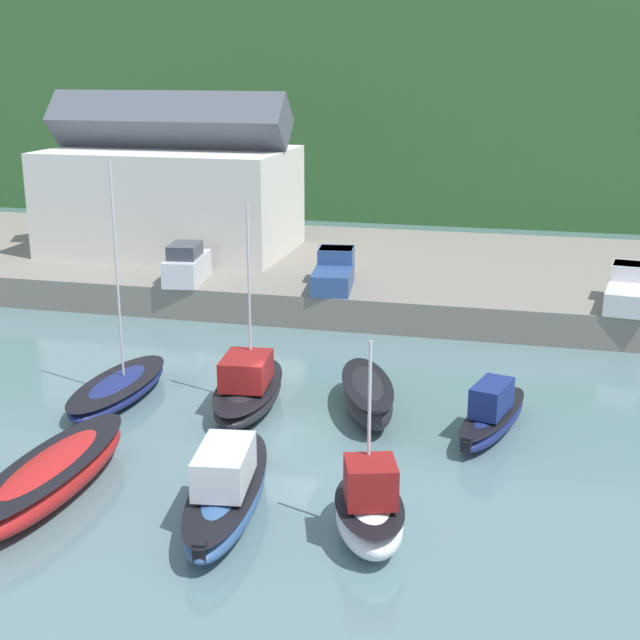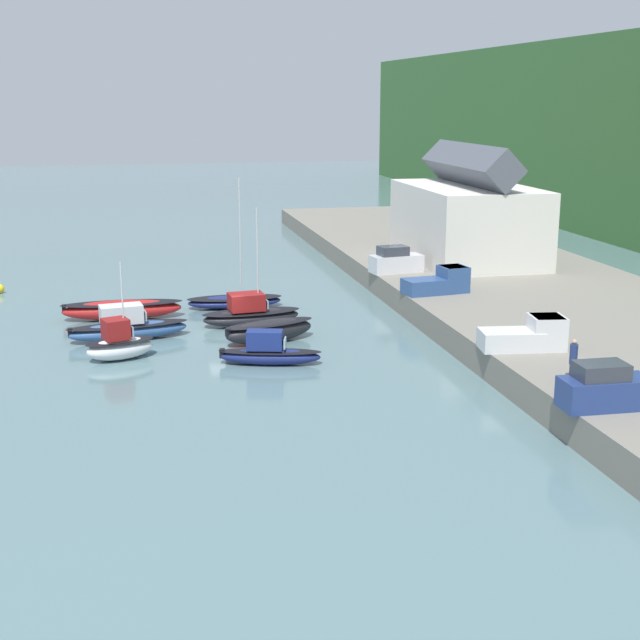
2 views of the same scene
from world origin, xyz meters
TOP-DOWN VIEW (x-y plane):
  - ground_plane at (0.00, 0.00)m, footprint 320.00×320.00m
  - quay_promenade at (0.00, 23.24)m, footprint 106.33×20.37m
  - harbor_clubhouse at (-13.89, 22.61)m, footprint 15.30×9.50m
  - moored_boat_0 at (-7.47, 1.42)m, footprint 2.60×7.29m
  - moored_boat_1 at (-1.95, 1.87)m, footprint 3.18×7.24m
  - moored_boat_2 at (2.83, 2.43)m, footprint 3.79×6.61m
  - moored_boat_3 at (7.79, 1.61)m, footprint 3.05×6.40m
  - moored_boat_4 at (-5.65, -6.98)m, footprint 2.48×8.70m
  - moored_boat_5 at (0.22, -6.67)m, footprint 3.18×8.19m
  - moored_boat_6 at (4.77, -7.14)m, footprint 3.20×4.63m
  - parked_car_0 at (-9.84, 14.90)m, footprint 2.36×4.41m
  - parked_car_1 at (23.47, 14.69)m, footprint 1.91×4.24m
  - pickup_truck_0 at (13.61, 15.63)m, footprint 2.58×4.95m
  - pickup_truck_1 at (-1.63, 15.83)m, footprint 2.54×4.93m
  - person_on_quay at (19.43, 15.23)m, footprint 0.40×0.40m
  - mooring_buoy_0 at (-16.67, -16.76)m, footprint 0.74×0.74m

SIDE VIEW (x-z plane):
  - ground_plane at x=0.00m, z-range 0.00..0.00m
  - mooring_buoy_0 at x=-16.67m, z-range 0.00..0.74m
  - moored_boat_0 at x=-7.47m, z-range -4.40..5.43m
  - moored_boat_4 at x=-5.65m, z-range 0.04..1.41m
  - moored_boat_3 at x=7.79m, z-range -0.31..1.78m
  - moored_boat_2 at x=2.83m, z-range 0.04..1.53m
  - moored_boat_1 at x=-1.95m, z-range -3.29..4.94m
  - moored_boat_5 at x=0.22m, z-range -0.33..2.04m
  - quay_promenade at x=0.00m, z-range 0.00..1.74m
  - moored_boat_6 at x=4.77m, z-range -2.07..3.96m
  - pickup_truck_0 at x=13.61m, z-range 1.61..3.51m
  - pickup_truck_1 at x=-1.63m, z-range 1.61..3.51m
  - parked_car_0 at x=-9.84m, z-range 1.58..3.74m
  - parked_car_1 at x=23.47m, z-range 1.58..3.74m
  - person_on_quay at x=19.43m, z-range 1.77..3.91m
  - harbor_clubhouse at x=-13.89m, z-range 0.43..10.48m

